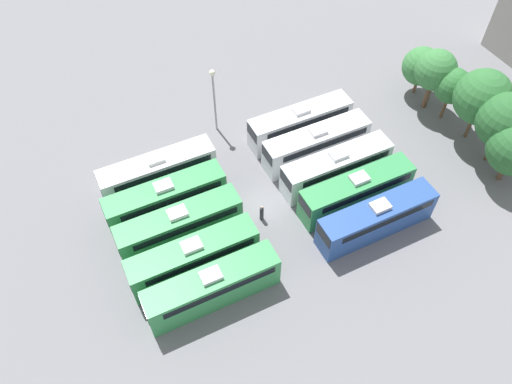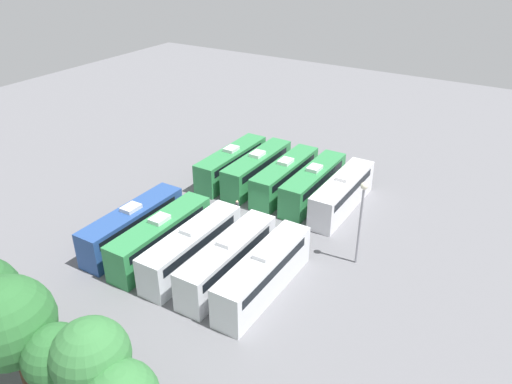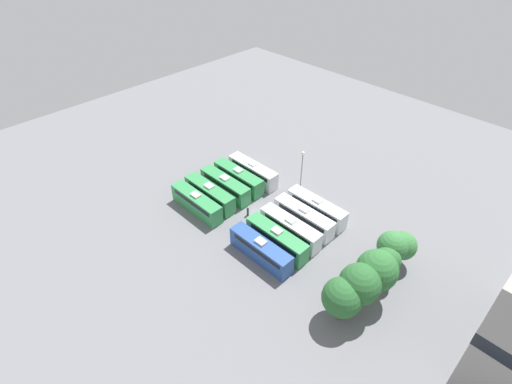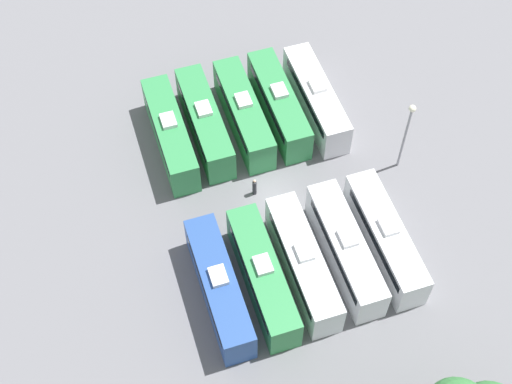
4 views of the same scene
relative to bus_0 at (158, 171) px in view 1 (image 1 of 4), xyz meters
name	(u,v)px [view 1 (image 1 of 4)]	position (x,y,z in m)	size (l,w,h in m)	color
ground_plane	(262,206)	(6.71, 7.45, -1.83)	(123.53, 123.53, 0.00)	slate
bus_0	(158,171)	(0.00, 0.00, 0.00)	(2.44, 10.88, 3.68)	silver
bus_1	(166,198)	(3.34, -0.41, 0.00)	(2.44, 10.88, 3.68)	#338C4C
bus_2	(180,224)	(6.62, -0.34, 0.00)	(2.44, 10.88, 3.68)	#338C4C
bus_3	(194,256)	(10.12, -0.44, 0.00)	(2.44, 10.88, 3.68)	#338C4C
bus_4	(213,286)	(13.27, -0.11, 0.00)	(2.44, 10.88, 3.68)	#338C4C
bus_5	(300,122)	(0.04, 15.12, 0.00)	(2.44, 10.88, 3.68)	silver
bus_6	(317,143)	(3.33, 15.11, 0.00)	(2.44, 10.88, 3.68)	silver
bus_7	(337,167)	(6.82, 15.24, 0.00)	(2.44, 10.88, 3.68)	silver
bus_8	(357,190)	(10.06, 15.34, 0.00)	(2.44, 10.88, 3.68)	#338C4C
bus_9	(377,218)	(13.40, 15.22, 0.00)	(2.44, 10.88, 3.68)	#284C93
worker_person	(262,213)	(7.96, 6.81, -0.97)	(0.36, 0.36, 1.84)	#333338
light_pole	(214,90)	(-4.64, 7.78, 3.31)	(0.60, 0.60, 7.54)	gray
tree_0	(422,66)	(-0.31, 30.11, 1.72)	(4.16, 4.16, 5.64)	brown
tree_1	(436,70)	(2.10, 29.63, 3.00)	(4.29, 4.29, 7.01)	brown
tree_2	(453,86)	(4.27, 30.24, 2.36)	(3.72, 3.72, 6.07)	brown
tree_3	(482,97)	(7.75, 30.57, 3.40)	(5.49, 5.49, 7.98)	brown
tree_4	(505,121)	(11.19, 30.24, 3.33)	(5.35, 5.35, 7.84)	brown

